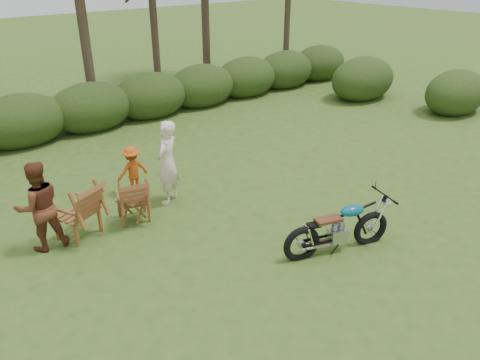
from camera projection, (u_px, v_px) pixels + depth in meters
ground at (314, 266)px, 7.86m from camera, size 80.00×80.00×0.00m
motorcycle at (335, 250)px, 8.30m from camera, size 2.08×1.31×1.11m
lawn_chair_right at (135, 219)px, 9.27m from camera, size 0.79×0.79×0.92m
lawn_chair_left at (81, 235)px, 8.73m from camera, size 0.97×0.97×1.07m
side_table at (134, 210)px, 9.05m from camera, size 0.65×0.61×0.54m
cup at (131, 196)px, 8.89m from camera, size 0.15×0.15×0.09m
adult_a at (170, 201)px, 9.94m from camera, size 0.78×0.72×1.78m
adult_b at (48, 247)px, 8.38m from camera, size 0.83×0.67×1.65m
child at (135, 192)px, 10.30m from camera, size 0.71×0.42×1.08m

